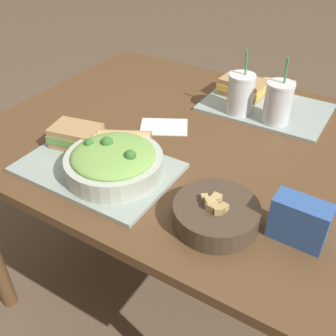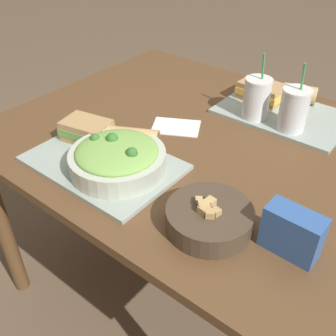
{
  "view_description": "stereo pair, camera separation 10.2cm",
  "coord_description": "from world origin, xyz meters",
  "px_view_note": "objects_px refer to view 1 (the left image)",
  "views": [
    {
      "loc": [
        0.52,
        -0.98,
        1.45
      ],
      "look_at": [
        0.09,
        -0.28,
        0.84
      ],
      "focal_mm": 42.0,
      "sensor_mm": 36.0,
      "label": 1
    },
    {
      "loc": [
        0.6,
        -0.92,
        1.45
      ],
      "look_at": [
        0.09,
        -0.28,
        0.84
      ],
      "focal_mm": 42.0,
      "sensor_mm": 36.0,
      "label": 2
    }
  ],
  "objects_px": {
    "soup_bowl": "(216,214)",
    "sandwich_far": "(242,87)",
    "drink_cup_dark": "(240,95)",
    "drink_cup_red": "(278,104)",
    "salad_bowl": "(114,161)",
    "baguette_near": "(126,141)",
    "chip_bag": "(299,221)",
    "baguette_far": "(279,87)",
    "napkin_folded": "(164,127)",
    "sandwich_near": "(76,136)"
  },
  "relations": [
    {
      "from": "soup_bowl",
      "to": "sandwich_far",
      "type": "relative_size",
      "value": 1.21
    },
    {
      "from": "soup_bowl",
      "to": "sandwich_far",
      "type": "bearing_deg",
      "value": 107.71
    },
    {
      "from": "sandwich_far",
      "to": "drink_cup_dark",
      "type": "height_order",
      "value": "drink_cup_dark"
    },
    {
      "from": "soup_bowl",
      "to": "drink_cup_red",
      "type": "distance_m",
      "value": 0.54
    },
    {
      "from": "salad_bowl",
      "to": "drink_cup_red",
      "type": "bearing_deg",
      "value": 61.23
    },
    {
      "from": "baguette_near",
      "to": "sandwich_far",
      "type": "xyz_separation_m",
      "value": [
        0.15,
        0.53,
        0.0
      ]
    },
    {
      "from": "salad_bowl",
      "to": "chip_bag",
      "type": "distance_m",
      "value": 0.5
    },
    {
      "from": "soup_bowl",
      "to": "baguette_far",
      "type": "distance_m",
      "value": 0.74
    },
    {
      "from": "soup_bowl",
      "to": "napkin_folded",
      "type": "height_order",
      "value": "soup_bowl"
    },
    {
      "from": "sandwich_near",
      "to": "drink_cup_red",
      "type": "bearing_deg",
      "value": 32.56
    },
    {
      "from": "baguette_near",
      "to": "sandwich_far",
      "type": "height_order",
      "value": "sandwich_far"
    },
    {
      "from": "sandwich_near",
      "to": "chip_bag",
      "type": "distance_m",
      "value": 0.69
    },
    {
      "from": "drink_cup_red",
      "to": "chip_bag",
      "type": "relative_size",
      "value": 1.78
    },
    {
      "from": "baguette_far",
      "to": "sandwich_near",
      "type": "bearing_deg",
      "value": 132.74
    },
    {
      "from": "soup_bowl",
      "to": "baguette_far",
      "type": "height_order",
      "value": "soup_bowl"
    },
    {
      "from": "salad_bowl",
      "to": "baguette_far",
      "type": "bearing_deg",
      "value": 72.65
    },
    {
      "from": "drink_cup_dark",
      "to": "napkin_folded",
      "type": "relative_size",
      "value": 1.19
    },
    {
      "from": "salad_bowl",
      "to": "soup_bowl",
      "type": "height_order",
      "value": "salad_bowl"
    },
    {
      "from": "baguette_far",
      "to": "drink_cup_dark",
      "type": "xyz_separation_m",
      "value": [
        -0.07,
        -0.2,
        0.03
      ]
    },
    {
      "from": "chip_bag",
      "to": "sandwich_near",
      "type": "bearing_deg",
      "value": 179.47
    },
    {
      "from": "sandwich_far",
      "to": "chip_bag",
      "type": "distance_m",
      "value": 0.73
    },
    {
      "from": "chip_bag",
      "to": "salad_bowl",
      "type": "bearing_deg",
      "value": -174.98
    },
    {
      "from": "chip_bag",
      "to": "baguette_near",
      "type": "bearing_deg",
      "value": 172.93
    },
    {
      "from": "sandwich_near",
      "to": "drink_cup_dark",
      "type": "xyz_separation_m",
      "value": [
        0.34,
        0.46,
        0.03
      ]
    },
    {
      "from": "drink_cup_red",
      "to": "napkin_folded",
      "type": "relative_size",
      "value": 1.19
    },
    {
      "from": "soup_bowl",
      "to": "sandwich_near",
      "type": "relative_size",
      "value": 1.24
    },
    {
      "from": "salad_bowl",
      "to": "sandwich_near",
      "type": "height_order",
      "value": "salad_bowl"
    },
    {
      "from": "baguette_near",
      "to": "napkin_folded",
      "type": "bearing_deg",
      "value": -33.08
    },
    {
      "from": "sandwich_far",
      "to": "drink_cup_red",
      "type": "bearing_deg",
      "value": -32.9
    },
    {
      "from": "soup_bowl",
      "to": "chip_bag",
      "type": "bearing_deg",
      "value": 15.67
    },
    {
      "from": "drink_cup_dark",
      "to": "soup_bowl",
      "type": "bearing_deg",
      "value": -72.4
    },
    {
      "from": "soup_bowl",
      "to": "drink_cup_dark",
      "type": "relative_size",
      "value": 0.92
    },
    {
      "from": "sandwich_near",
      "to": "baguette_far",
      "type": "bearing_deg",
      "value": 46.37
    },
    {
      "from": "soup_bowl",
      "to": "chip_bag",
      "type": "height_order",
      "value": "chip_bag"
    },
    {
      "from": "sandwich_near",
      "to": "baguette_far",
      "type": "relative_size",
      "value": 1.28
    },
    {
      "from": "soup_bowl",
      "to": "baguette_near",
      "type": "bearing_deg",
      "value": 159.85
    },
    {
      "from": "sandwich_far",
      "to": "sandwich_near",
      "type": "bearing_deg",
      "value": -112.73
    },
    {
      "from": "baguette_far",
      "to": "chip_bag",
      "type": "bearing_deg",
      "value": -173.46
    },
    {
      "from": "baguette_near",
      "to": "drink_cup_red",
      "type": "relative_size",
      "value": 0.75
    },
    {
      "from": "salad_bowl",
      "to": "soup_bowl",
      "type": "distance_m",
      "value": 0.32
    },
    {
      "from": "baguette_far",
      "to": "drink_cup_red",
      "type": "relative_size",
      "value": 0.58
    },
    {
      "from": "soup_bowl",
      "to": "baguette_near",
      "type": "distance_m",
      "value": 0.39
    },
    {
      "from": "salad_bowl",
      "to": "drink_cup_dark",
      "type": "relative_size",
      "value": 1.19
    },
    {
      "from": "salad_bowl",
      "to": "soup_bowl",
      "type": "bearing_deg",
      "value": -3.72
    },
    {
      "from": "baguette_far",
      "to": "napkin_folded",
      "type": "height_order",
      "value": "baguette_far"
    },
    {
      "from": "sandwich_near",
      "to": "baguette_far",
      "type": "height_order",
      "value": "sandwich_near"
    },
    {
      "from": "baguette_far",
      "to": "drink_cup_red",
      "type": "xyz_separation_m",
      "value": [
        0.06,
        -0.2,
        0.03
      ]
    },
    {
      "from": "baguette_near",
      "to": "soup_bowl",
      "type": "bearing_deg",
      "value": -138.15
    },
    {
      "from": "drink_cup_dark",
      "to": "drink_cup_red",
      "type": "distance_m",
      "value": 0.13
    },
    {
      "from": "sandwich_far",
      "to": "drink_cup_red",
      "type": "height_order",
      "value": "drink_cup_red"
    }
  ]
}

